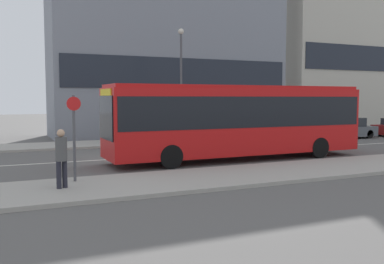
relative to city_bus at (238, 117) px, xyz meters
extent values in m
plane|color=#595654|center=(-4.32, 2.36, -1.93)|extent=(120.00, 120.00, 0.00)
cube|color=#A39E93|center=(-4.32, -3.89, -1.86)|extent=(44.00, 3.50, 0.13)
cube|color=#A39E93|center=(-4.32, 8.61, -1.86)|extent=(44.00, 3.50, 0.13)
cube|color=silver|center=(-4.32, 2.36, -1.93)|extent=(41.80, 0.16, 0.01)
cube|color=gray|center=(2.38, 14.39, 6.41)|extent=(18.06, 5.05, 16.67)
cube|color=#1E232D|center=(2.38, 11.83, 2.66)|extent=(17.34, 0.08, 2.20)
cube|color=#B7B2A3|center=(21.46, 14.63, 9.59)|extent=(16.82, 5.53, 23.05)
cube|color=#1E232D|center=(21.46, 11.83, 4.41)|extent=(16.15, 0.08, 2.20)
cube|color=red|center=(0.01, 0.00, -0.17)|extent=(12.06, 2.47, 2.90)
cube|color=black|center=(0.01, 0.00, 0.27)|extent=(11.82, 2.50, 1.34)
cube|color=red|center=(0.01, 0.00, 1.36)|extent=(11.88, 2.28, 0.14)
cube|color=black|center=(-6.04, 0.00, 0.10)|extent=(0.05, 2.18, 1.74)
cube|color=yellow|center=(-6.04, 0.00, 1.08)|extent=(0.04, 1.73, 0.32)
cylinder|color=black|center=(-3.73, -1.13, -1.45)|extent=(0.96, 0.28, 0.96)
cylinder|color=black|center=(-3.73, 1.13, -1.45)|extent=(0.96, 0.28, 0.96)
cylinder|color=black|center=(3.75, -1.13, -1.45)|extent=(0.96, 0.28, 0.96)
cylinder|color=black|center=(3.75, 1.13, -1.45)|extent=(0.96, 0.28, 0.96)
cube|color=silver|center=(7.29, 5.72, -1.44)|extent=(4.69, 1.83, 0.68)
cube|color=#21262B|center=(7.15, 5.72, -0.81)|extent=(2.58, 1.61, 0.59)
cylinder|color=black|center=(8.75, 4.90, -1.63)|extent=(0.60, 0.18, 0.60)
cylinder|color=black|center=(8.75, 6.55, -1.63)|extent=(0.60, 0.18, 0.60)
cylinder|color=black|center=(5.84, 4.90, -1.63)|extent=(0.60, 0.18, 0.60)
cylinder|color=black|center=(5.84, 6.55, -1.63)|extent=(0.60, 0.18, 0.60)
cube|color=#4C5156|center=(12.28, 5.75, -1.44)|extent=(3.91, 1.69, 0.68)
cube|color=#21262B|center=(12.16, 5.75, -0.80)|extent=(2.15, 1.48, 0.61)
cylinder|color=black|center=(13.49, 5.00, -1.63)|extent=(0.60, 0.18, 0.60)
cylinder|color=black|center=(13.49, 6.50, -1.63)|extent=(0.60, 0.18, 0.60)
cylinder|color=black|center=(11.06, 5.00, -1.63)|extent=(0.60, 0.18, 0.60)
cylinder|color=black|center=(11.06, 6.50, -1.63)|extent=(0.60, 0.18, 0.60)
cylinder|color=black|center=(16.06, 6.43, -1.63)|extent=(0.60, 0.18, 0.60)
cylinder|color=#23232D|center=(-8.36, -3.85, -1.39)|extent=(0.15, 0.15, 0.82)
cylinder|color=#23232D|center=(-8.18, -3.77, -1.39)|extent=(0.15, 0.15, 0.82)
cylinder|color=#4C4C4C|center=(-8.27, -3.81, -0.63)|extent=(0.34, 0.34, 0.71)
sphere|color=tan|center=(-8.27, -3.81, -0.16)|extent=(0.23, 0.23, 0.23)
cylinder|color=#4C4C51|center=(-7.74, -2.87, -0.42)|extent=(0.09, 0.09, 2.77)
cylinder|color=red|center=(-7.74, -2.93, 0.70)|extent=(0.44, 0.03, 0.44)
cylinder|color=#4C4C51|center=(0.44, 7.69, 1.52)|extent=(0.14, 0.14, 6.64)
sphere|color=silver|center=(0.44, 7.69, 4.95)|extent=(0.36, 0.36, 0.36)
camera|label=1|loc=(-9.91, -16.83, 0.87)|focal=40.00mm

